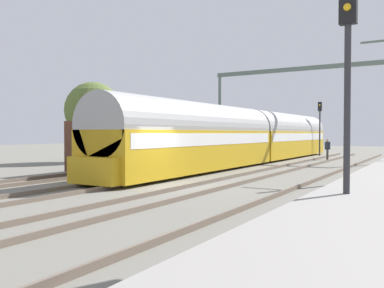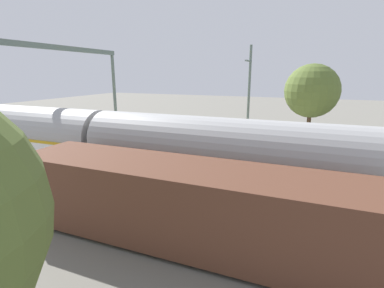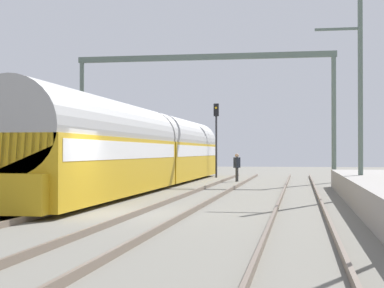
% 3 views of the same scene
% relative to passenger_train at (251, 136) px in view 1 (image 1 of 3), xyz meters
% --- Properties ---
extents(ground, '(120.00, 120.00, 0.00)m').
position_rel_passenger_train_xyz_m(ground, '(1.95, -13.98, -1.97)').
color(ground, slate).
extents(track_far_west, '(1.52, 60.00, 0.16)m').
position_rel_passenger_train_xyz_m(track_far_west, '(-3.90, -13.98, -1.89)').
color(track_far_west, '#6C5D50').
rests_on(track_far_west, ground).
extents(track_west, '(1.51, 60.00, 0.16)m').
position_rel_passenger_train_xyz_m(track_west, '(-0.00, -13.98, -1.89)').
color(track_west, '#6C5D50').
rests_on(track_west, ground).
extents(track_east, '(1.51, 60.00, 0.16)m').
position_rel_passenger_train_xyz_m(track_east, '(3.90, -13.98, -1.89)').
color(track_east, '#6C5D50').
rests_on(track_east, ground).
extents(track_far_east, '(1.52, 60.00, 0.16)m').
position_rel_passenger_train_xyz_m(track_far_east, '(7.79, -13.98, -1.89)').
color(track_far_east, '#6C5D50').
rests_on(track_far_east, ground).
extents(passenger_train, '(2.93, 32.85, 3.82)m').
position_rel_passenger_train_xyz_m(passenger_train, '(0.00, 0.00, 0.00)').
color(passenger_train, gold).
rests_on(passenger_train, ground).
extents(freight_car, '(2.80, 13.00, 2.70)m').
position_rel_passenger_train_xyz_m(freight_car, '(-3.90, -6.56, -0.50)').
color(freight_car, '#563323').
rests_on(freight_car, ground).
extents(person_crossing, '(0.41, 0.47, 1.73)m').
position_rel_passenger_train_xyz_m(person_crossing, '(3.97, 6.85, -0.94)').
color(person_crossing, '#383838').
rests_on(person_crossing, ground).
extents(railway_signal_near, '(0.36, 0.30, 5.45)m').
position_rel_passenger_train_xyz_m(railway_signal_near, '(10.13, -19.14, 1.49)').
color(railway_signal_near, '#2D2D33').
rests_on(railway_signal_near, ground).
extents(railway_signal_far, '(0.36, 0.30, 5.27)m').
position_rel_passenger_train_xyz_m(railway_signal_far, '(1.92, 12.69, 1.39)').
color(railway_signal_far, '#2D2D33').
rests_on(railway_signal_far, ground).
extents(catenary_gantry, '(16.09, 0.28, 7.86)m').
position_rel_passenger_train_xyz_m(catenary_gantry, '(1.95, 6.46, 3.91)').
color(catenary_gantry, slate).
rests_on(catenary_gantry, ground).
extents(tree_west_background, '(4.30, 4.30, 6.12)m').
position_rel_passenger_train_xyz_m(tree_west_background, '(-10.83, -5.18, 1.98)').
color(tree_west_background, '#4C3826').
rests_on(tree_west_background, ground).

